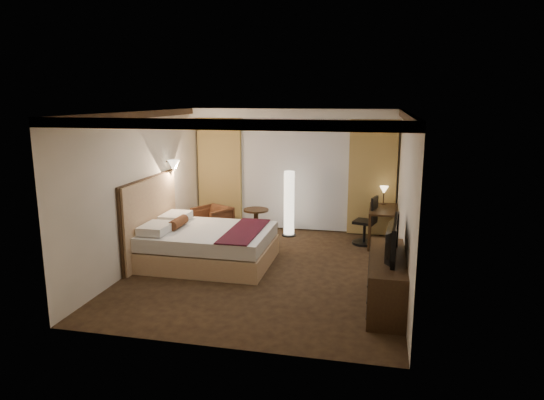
% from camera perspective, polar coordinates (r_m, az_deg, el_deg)
% --- Properties ---
extents(floor, '(4.50, 5.50, 0.01)m').
position_cam_1_polar(floor, '(8.51, -0.59, -8.14)').
color(floor, black).
rests_on(floor, ground).
extents(ceiling, '(4.50, 5.50, 0.01)m').
position_cam_1_polar(ceiling, '(8.00, -0.63, 10.34)').
color(ceiling, white).
rests_on(ceiling, back_wall).
extents(back_wall, '(4.50, 0.02, 2.70)m').
position_cam_1_polar(back_wall, '(10.81, 2.70, 3.56)').
color(back_wall, beige).
rests_on(back_wall, floor).
extents(left_wall, '(0.02, 5.50, 2.70)m').
position_cam_1_polar(left_wall, '(8.92, -14.83, 1.38)').
color(left_wall, beige).
rests_on(left_wall, floor).
extents(right_wall, '(0.02, 5.50, 2.70)m').
position_cam_1_polar(right_wall, '(7.96, 15.38, 0.10)').
color(right_wall, beige).
rests_on(right_wall, floor).
extents(crown_molding, '(4.50, 5.50, 0.12)m').
position_cam_1_polar(crown_molding, '(8.00, -0.63, 9.91)').
color(crown_molding, black).
rests_on(crown_molding, ceiling).
extents(soffit, '(4.50, 0.50, 0.20)m').
position_cam_1_polar(soffit, '(10.45, 2.53, 10.16)').
color(soffit, white).
rests_on(soffit, ceiling).
extents(curtain_sheer, '(2.48, 0.04, 2.45)m').
position_cam_1_polar(curtain_sheer, '(10.74, 2.62, 2.97)').
color(curtain_sheer, silver).
rests_on(curtain_sheer, back_wall).
extents(curtain_left_drape, '(1.00, 0.14, 2.45)m').
position_cam_1_polar(curtain_left_drape, '(11.10, -6.13, 3.21)').
color(curtain_left_drape, tan).
rests_on(curtain_left_drape, back_wall).
extents(curtain_right_drape, '(1.00, 0.14, 2.45)m').
position_cam_1_polar(curtain_right_drape, '(10.53, 11.72, 2.55)').
color(curtain_right_drape, tan).
rests_on(curtain_right_drape, back_wall).
extents(wall_sconce, '(0.24, 0.24, 0.24)m').
position_cam_1_polar(wall_sconce, '(9.67, -11.47, 3.96)').
color(wall_sconce, white).
rests_on(wall_sconce, left_wall).
extents(bed, '(2.20, 1.72, 0.64)m').
position_cam_1_polar(bed, '(8.80, -7.39, -5.35)').
color(bed, white).
rests_on(bed, floor).
extents(headboard, '(0.12, 2.02, 1.50)m').
position_cam_1_polar(headboard, '(9.12, -14.05, -2.22)').
color(headboard, tan).
rests_on(headboard, floor).
extents(armchair, '(0.90, 0.88, 0.70)m').
position_cam_1_polar(armchair, '(10.51, -7.04, -2.32)').
color(armchair, '#4D2B17').
rests_on(armchair, floor).
extents(side_table, '(0.54, 0.54, 0.59)m').
position_cam_1_polar(side_table, '(10.42, -1.88, -2.66)').
color(side_table, black).
rests_on(side_table, floor).
extents(floor_lamp, '(0.30, 0.30, 1.42)m').
position_cam_1_polar(floor_lamp, '(10.34, 2.02, -0.41)').
color(floor_lamp, white).
rests_on(floor_lamp, floor).
extents(desk, '(0.55, 1.11, 0.75)m').
position_cam_1_polar(desk, '(10.05, 12.87, -3.06)').
color(desk, black).
rests_on(desk, floor).
extents(desk_lamp, '(0.18, 0.18, 0.34)m').
position_cam_1_polar(desk_lamp, '(10.32, 13.00, 0.44)').
color(desk_lamp, '#FFD899').
rests_on(desk_lamp, desk).
extents(office_chair, '(0.59, 0.59, 1.00)m').
position_cam_1_polar(office_chair, '(9.97, 10.86, -2.33)').
color(office_chair, black).
rests_on(office_chair, floor).
extents(dresser, '(0.50, 1.87, 0.73)m').
position_cam_1_polar(dresser, '(7.22, 13.32, -9.18)').
color(dresser, black).
rests_on(dresser, floor).
extents(television, '(0.73, 1.18, 0.15)m').
position_cam_1_polar(television, '(7.00, 13.34, -3.89)').
color(television, black).
rests_on(television, dresser).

